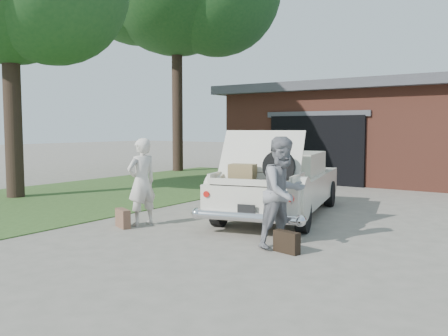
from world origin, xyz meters
The scene contains 8 objects.
ground centered at (0.00, 0.00, 0.00)m, with size 90.00×90.00×0.00m, color gray.
grass_strip centered at (-5.50, 3.00, 0.01)m, with size 6.00×16.00×0.02m, color #2D4C1E.
house centered at (0.98, 11.47, 1.67)m, with size 12.80×7.80×3.30m.
sedan centered at (0.16, 2.42, 0.67)m, with size 2.76×4.82×1.76m.
woman_left centered at (-1.48, 0.07, 0.81)m, with size 0.59×0.39×1.62m, color beige.
woman_right centered at (1.44, 0.09, 0.84)m, with size 0.81×0.63×1.67m, color gray.
suitcase_left centered at (-1.62, -0.28, 0.17)m, with size 0.43×0.14×0.34m, color brown.
suitcase_right centered at (1.63, -0.17, 0.16)m, with size 0.41×0.13×0.32m, color black.
Camera 1 is at (4.70, -6.21, 1.79)m, focal length 38.00 mm.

